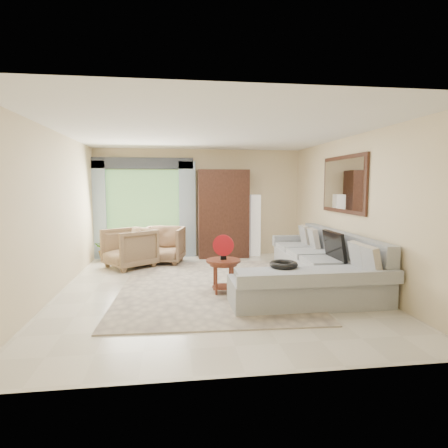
{
  "coord_description": "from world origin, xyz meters",
  "views": [
    {
      "loc": [
        -0.65,
        -6.19,
        1.74
      ],
      "look_at": [
        0.25,
        0.35,
        1.05
      ],
      "focal_mm": 30.0,
      "sensor_mm": 36.0,
      "label": 1
    }
  ],
  "objects": [
    {
      "name": "potted_plant",
      "position": [
        -2.17,
        2.6,
        0.28
      ],
      "size": [
        0.51,
        0.45,
        0.55
      ],
      "primitive_type": "imported",
      "rotation": [
        0.0,
        0.0,
        -0.03
      ],
      "color": "#999999",
      "rests_on": "ground"
    },
    {
      "name": "garden_hose",
      "position": [
        1.0,
        -0.81,
        0.55
      ],
      "size": [
        0.43,
        0.43,
        0.09
      ],
      "primitive_type": "torus",
      "color": "black",
      "rests_on": "sectional_sofa"
    },
    {
      "name": "sectional_sofa",
      "position": [
        1.78,
        -0.18,
        0.28
      ],
      "size": [
        2.3,
        3.46,
        0.9
      ],
      "color": "#A4A7AC",
      "rests_on": "ground"
    },
    {
      "name": "red_disc",
      "position": [
        0.14,
        -0.36,
        0.78
      ],
      "size": [
        0.33,
        0.13,
        0.34
      ],
      "primitive_type": "cylinder",
      "rotation": [
        1.57,
        0.0,
        -0.31
      ],
      "color": "#AA1119",
      "rests_on": "coffee_table"
    },
    {
      "name": "armoire",
      "position": [
        0.55,
        2.72,
        1.05
      ],
      "size": [
        1.2,
        0.55,
        2.1
      ],
      "primitive_type": "cube",
      "color": "black",
      "rests_on": "ground"
    },
    {
      "name": "valance",
      "position": [
        -1.35,
        2.9,
        2.25
      ],
      "size": [
        2.4,
        0.12,
        0.26
      ],
      "primitive_type": "cube",
      "color": "#1E232D",
      "rests_on": "wall_back"
    },
    {
      "name": "curtain_left",
      "position": [
        -2.4,
        2.88,
        1.15
      ],
      "size": [
        0.4,
        0.08,
        2.3
      ],
      "primitive_type": "cube",
      "color": "#9EB7CC",
      "rests_on": "ground"
    },
    {
      "name": "floor_lamp",
      "position": [
        1.35,
        2.78,
        0.75
      ],
      "size": [
        0.24,
        0.24,
        1.5
      ],
      "primitive_type": "cube",
      "color": "silver",
      "rests_on": "ground"
    },
    {
      "name": "curtain_right",
      "position": [
        -0.3,
        2.88,
        1.15
      ],
      "size": [
        0.4,
        0.08,
        2.3
      ],
      "primitive_type": "cube",
      "color": "#9EB7CC",
      "rests_on": "ground"
    },
    {
      "name": "coffee_table",
      "position": [
        0.14,
        -0.36,
        0.29
      ],
      "size": [
        0.55,
        0.55,
        0.55
      ],
      "rotation": [
        0.0,
        0.0,
        0.42
      ],
      "color": "#511E15",
      "rests_on": "ground"
    },
    {
      "name": "area_rug",
      "position": [
        -0.01,
        0.07,
        0.01
      ],
      "size": [
        3.17,
        4.13,
        0.02
      ],
      "primitive_type": "cube",
      "rotation": [
        0.0,
        0.0,
        -0.04
      ],
      "color": "#BCAC95",
      "rests_on": "ground"
    },
    {
      "name": "tv_screen",
      "position": [
        2.05,
        -0.26,
        0.72
      ],
      "size": [
        0.14,
        0.74,
        0.48
      ],
      "primitive_type": "cube",
      "rotation": [
        0.0,
        -0.17,
        0.0
      ],
      "color": "black",
      "rests_on": "sectional_sofa"
    },
    {
      "name": "ground",
      "position": [
        0.0,
        0.0,
        0.0
      ],
      "size": [
        6.0,
        6.0,
        0.0
      ],
      "primitive_type": "plane",
      "color": "silver",
      "rests_on": "ground"
    },
    {
      "name": "window",
      "position": [
        -1.35,
        2.97,
        1.4
      ],
      "size": [
        1.8,
        0.04,
        1.4
      ],
      "primitive_type": "cube",
      "color": "#669E59",
      "rests_on": "wall_back"
    },
    {
      "name": "wall_mirror",
      "position": [
        2.46,
        0.35,
        1.75
      ],
      "size": [
        0.05,
        1.7,
        1.05
      ],
      "color": "black",
      "rests_on": "wall_right"
    },
    {
      "name": "armchair_right",
      "position": [
        -0.88,
        2.15,
        0.41
      ],
      "size": [
        1.04,
        1.06,
        0.81
      ],
      "primitive_type": "imported",
      "rotation": [
        0.0,
        0.0,
        -0.22
      ],
      "color": "brown",
      "rests_on": "ground"
    },
    {
      "name": "armchair_left",
      "position": [
        -1.57,
        1.77,
        0.42
      ],
      "size": [
        1.27,
        1.26,
        0.84
      ],
      "primitive_type": "imported",
      "rotation": [
        0.0,
        0.0,
        -0.95
      ],
      "color": "#826347",
      "rests_on": "ground"
    }
  ]
}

